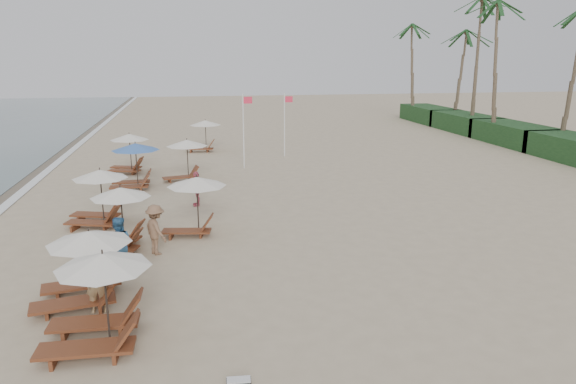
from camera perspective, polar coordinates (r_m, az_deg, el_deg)
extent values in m
plane|color=tan|center=(16.67, 0.07, -9.00)|extent=(160.00, 160.00, 0.00)
cube|color=white|center=(27.19, -28.20, -1.46)|extent=(0.50, 140.00, 0.02)
cube|color=#193D1C|center=(44.99, 23.06, 5.73)|extent=(3.20, 8.00, 1.60)
cube|color=#193D1C|center=(51.34, 18.47, 7.05)|extent=(3.20, 8.00, 1.60)
cube|color=#193D1C|center=(57.97, 14.88, 8.05)|extent=(3.20, 8.00, 1.60)
cylinder|color=brown|center=(41.94, 27.68, 10.36)|extent=(0.36, 0.36, 9.80)
cylinder|color=brown|center=(45.15, 21.81, 11.63)|extent=(0.36, 0.36, 10.60)
cylinder|color=brown|center=(50.07, 19.53, 12.44)|extent=(0.36, 0.36, 11.40)
cylinder|color=brown|center=(55.09, 17.53, 11.44)|extent=(0.36, 0.36, 9.00)
cylinder|color=brown|center=(58.96, 13.57, 12.22)|extent=(0.36, 0.36, 9.80)
cylinder|color=black|center=(13.23, -18.87, -11.02)|extent=(0.05, 0.05, 2.21)
cone|color=silver|center=(12.84, -19.23, -6.96)|extent=(2.18, 2.18, 0.35)
cylinder|color=black|center=(15.61, -20.27, -7.66)|extent=(0.05, 0.05, 1.98)
cone|color=silver|center=(15.31, -20.56, -4.56)|extent=(2.26, 2.26, 0.35)
cylinder|color=black|center=(19.51, -17.32, -2.81)|extent=(0.05, 0.05, 2.15)
cone|color=silver|center=(19.25, -17.53, -0.03)|extent=(2.08, 2.08, 0.35)
cylinder|color=black|center=(22.56, -19.31, -0.64)|extent=(0.05, 0.05, 2.19)
cone|color=silver|center=(22.34, -19.51, 1.83)|extent=(2.17, 2.17, 0.35)
cylinder|color=black|center=(28.27, -15.90, 2.60)|extent=(0.05, 0.05, 2.28)
cone|color=#3D6AB6|center=(28.09, -16.04, 4.68)|extent=(2.42, 2.42, 0.35)
cylinder|color=black|center=(32.40, -16.52, 3.93)|extent=(0.05, 0.05, 2.21)
cone|color=silver|center=(32.25, -16.64, 5.68)|extent=(2.20, 2.20, 0.35)
cylinder|color=black|center=(20.50, -9.65, -1.53)|extent=(0.05, 0.05, 2.15)
cone|color=silver|center=(20.26, -9.76, 1.12)|extent=(2.24, 2.24, 0.35)
cylinder|color=black|center=(29.75, -10.70, 3.33)|extent=(0.05, 0.05, 2.15)
cone|color=silver|center=(29.58, -10.79, 5.19)|extent=(2.24, 2.24, 0.35)
cylinder|color=black|center=(38.82, -8.80, 5.92)|extent=(0.05, 0.05, 2.15)
cone|color=silver|center=(38.69, -8.86, 7.35)|extent=(2.24, 2.24, 0.35)
imported|color=tan|center=(15.03, -19.74, -9.08)|extent=(0.62, 0.42, 1.68)
imported|color=#2F618E|center=(17.43, -17.70, -5.44)|extent=(0.90, 0.71, 1.81)
imported|color=brown|center=(18.71, -13.99, -3.94)|extent=(1.14, 1.30, 1.75)
imported|color=#BC4B5E|center=(24.46, -9.76, 0.36)|extent=(0.45, 0.96, 1.60)
cube|color=silver|center=(11.41, -5.31, -19.43)|extent=(0.50, 0.27, 0.04)
cylinder|color=silver|center=(32.28, -4.79, 6.49)|extent=(0.08, 0.08, 4.51)
cube|color=#E22A47|center=(32.11, -4.36, 9.79)|extent=(0.55, 0.02, 0.40)
cylinder|color=silver|center=(36.18, -0.38, 7.17)|extent=(0.08, 0.08, 4.25)
cube|color=#E22A47|center=(36.06, 0.06, 9.91)|extent=(0.55, 0.02, 0.40)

